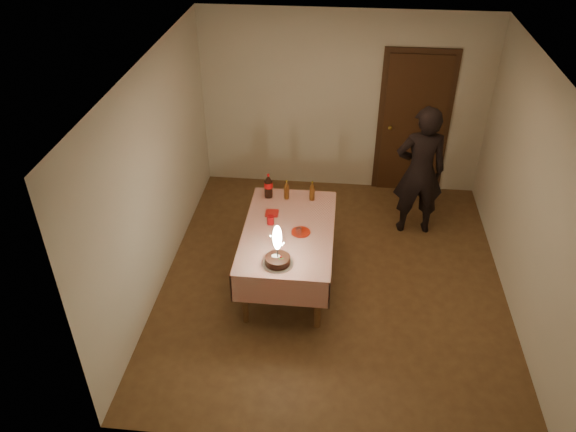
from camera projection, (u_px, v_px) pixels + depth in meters
The scene contains 12 objects.
ground at pixel (333, 279), 6.72m from camera, with size 4.00×4.50×0.01m, color brown.
room_shell at pixel (343, 154), 5.85m from camera, with size 4.04×4.54×2.62m.
dining_table at pixel (288, 236), 6.37m from camera, with size 1.02×1.72×0.73m.
birthday_cake at pixel (278, 254), 5.75m from camera, with size 0.33×0.33×0.48m.
red_plate at pixel (301, 232), 6.27m from camera, with size 0.22×0.22×0.01m, color #B51F0C.
red_cup at pixel (271, 220), 6.39m from camera, with size 0.08×0.08×0.10m, color #B00C10.
clear_cup at pixel (299, 232), 6.21m from camera, with size 0.07×0.07×0.09m, color silver.
napkin_stack at pixel (272, 213), 6.57m from camera, with size 0.15×0.15×0.02m, color red.
cola_bottle at pixel (268, 186), 6.80m from camera, with size 0.10×0.10×0.32m.
amber_bottle_left at pixel (287, 190), 6.79m from camera, with size 0.06×0.06×0.26m.
amber_bottle_right at pixel (312, 191), 6.77m from camera, with size 0.06×0.06×0.26m.
photographer at pixel (420, 171), 7.10m from camera, with size 0.68×0.49×1.77m.
Camera 1 is at (0.00, -5.15, 4.42)m, focal length 35.00 mm.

